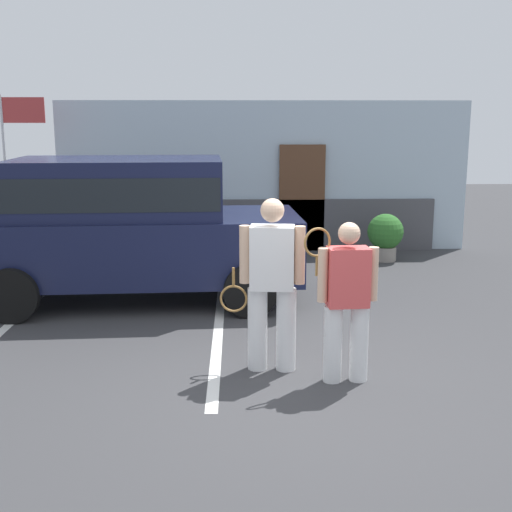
# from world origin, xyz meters

# --- Properties ---
(ground_plane) EXTENTS (40.00, 40.00, 0.00)m
(ground_plane) POSITION_xyz_m (0.00, 0.00, 0.00)
(ground_plane) COLOR #38383A
(parking_stripe_1) EXTENTS (0.12, 4.40, 0.01)m
(parking_stripe_1) POSITION_xyz_m (-0.78, 1.50, 0.00)
(parking_stripe_1) COLOR silver
(parking_stripe_1) RESTS_ON ground_plane
(house_frontage) EXTENTS (8.08, 0.40, 2.94)m
(house_frontage) POSITION_xyz_m (0.01, 6.91, 1.38)
(house_frontage) COLOR silver
(house_frontage) RESTS_ON ground_plane
(parked_suv) EXTENTS (4.69, 2.35, 2.05)m
(parked_suv) POSITION_xyz_m (-2.07, 3.13, 1.15)
(parked_suv) COLOR #141938
(parked_suv) RESTS_ON ground_plane
(tennis_player_man) EXTENTS (0.92, 0.32, 1.82)m
(tennis_player_man) POSITION_xyz_m (-0.18, 0.38, 0.94)
(tennis_player_man) COLOR white
(tennis_player_man) RESTS_ON ground_plane
(tennis_player_woman) EXTENTS (0.75, 0.28, 1.62)m
(tennis_player_woman) POSITION_xyz_m (0.55, 0.04, 0.85)
(tennis_player_woman) COLOR white
(tennis_player_woman) RESTS_ON ground_plane
(potted_plant_by_porch) EXTENTS (0.66, 0.66, 0.88)m
(potted_plant_by_porch) POSITION_xyz_m (2.22, 5.73, 0.49)
(potted_plant_by_porch) COLOR gray
(potted_plant_by_porch) RESTS_ON ground_plane
(flag_pole) EXTENTS (0.80, 0.05, 3.02)m
(flag_pole) POSITION_xyz_m (-4.55, 5.95, 2.09)
(flag_pole) COLOR silver
(flag_pole) RESTS_ON ground_plane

